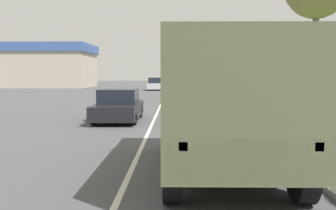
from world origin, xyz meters
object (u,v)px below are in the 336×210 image
at_px(car_fourth_ahead, 155,85).
at_px(car_farthest_ahead, 157,84).
at_px(car_second_ahead, 186,91).
at_px(car_third_ahead, 186,88).
at_px(military_truck, 223,97).
at_px(car_nearest_ahead, 119,106).

relative_size(car_fourth_ahead, car_farthest_ahead, 1.02).
height_order(car_second_ahead, car_third_ahead, car_second_ahead).
height_order(military_truck, car_nearest_ahead, military_truck).
bearing_deg(car_second_ahead, car_farthest_ahead, 96.62).
xyz_separation_m(military_truck, car_third_ahead, (0.13, 33.87, -0.91)).
bearing_deg(car_third_ahead, car_fourth_ahead, 107.78).
bearing_deg(car_farthest_ahead, car_second_ahead, -83.38).
height_order(car_nearest_ahead, car_third_ahead, car_third_ahead).
distance_m(military_truck, car_nearest_ahead, 10.57).
xyz_separation_m(car_second_ahead, car_third_ahead, (0.26, 9.26, -0.04)).
relative_size(military_truck, car_nearest_ahead, 1.38).
distance_m(car_second_ahead, car_farthest_ahead, 30.87).
bearing_deg(car_fourth_ahead, military_truck, -85.47).
bearing_deg(car_third_ahead, car_nearest_ahead, -98.69).
distance_m(car_nearest_ahead, car_fourth_ahead, 35.59).
bearing_deg(car_fourth_ahead, car_nearest_ahead, -89.89).
relative_size(car_nearest_ahead, car_second_ahead, 1.21).
height_order(military_truck, car_fourth_ahead, military_truck).
bearing_deg(car_farthest_ahead, military_truck, -86.18).
distance_m(car_third_ahead, car_farthest_ahead, 21.74).
relative_size(military_truck, car_second_ahead, 1.67).
distance_m(car_nearest_ahead, car_third_ahead, 24.23).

